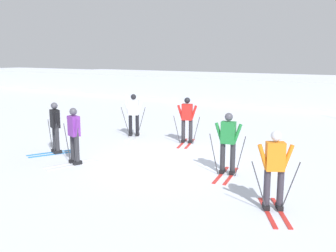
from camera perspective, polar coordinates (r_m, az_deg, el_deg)
ground_plane at (r=11.93m, az=0.15°, el=-5.29°), size 120.00×120.00×0.00m
far_snow_ridge at (r=28.97m, az=21.15°, el=4.93°), size 80.00×8.89×1.64m
skier_purple at (r=11.77m, az=-13.76°, el=-1.21°), size 0.97×1.64×1.71m
skier_green at (r=10.58m, az=8.87°, el=-2.32°), size 0.99×1.64×1.71m
skier_red at (r=14.27m, az=2.83°, el=1.07°), size 0.95×1.63×1.71m
skier_orange at (r=8.34m, az=15.52°, el=-6.05°), size 1.14×1.56×1.71m
skier_black at (r=13.27m, az=-16.39°, el=-0.05°), size 0.99×1.61×1.71m
skier_white at (r=15.53m, az=-5.11°, el=1.81°), size 1.07×1.59×1.71m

